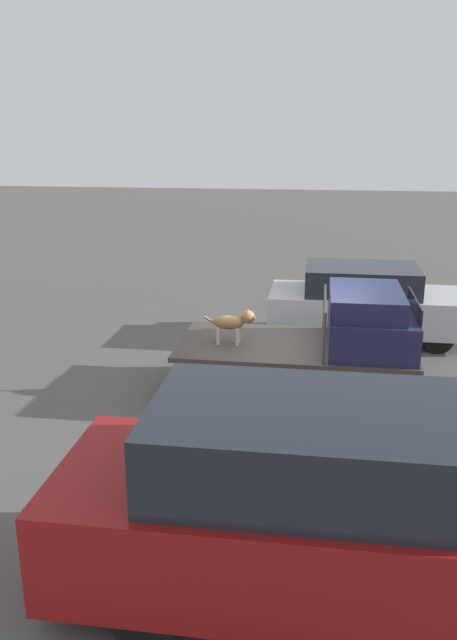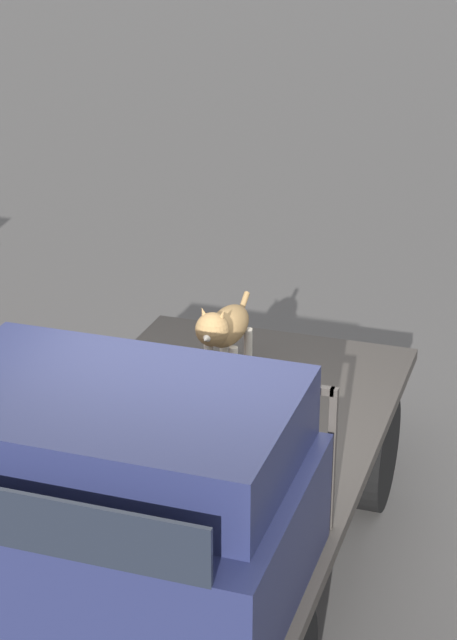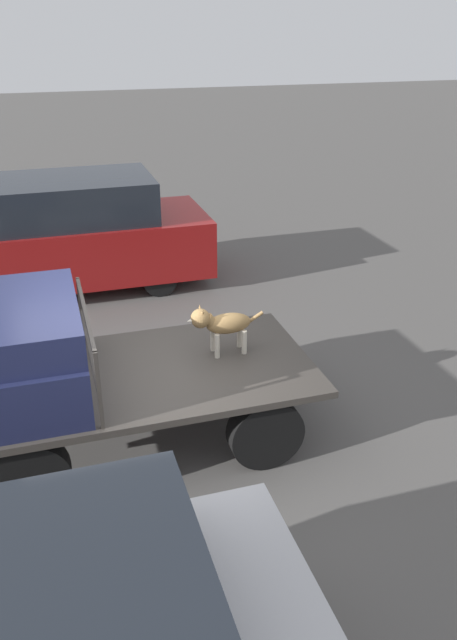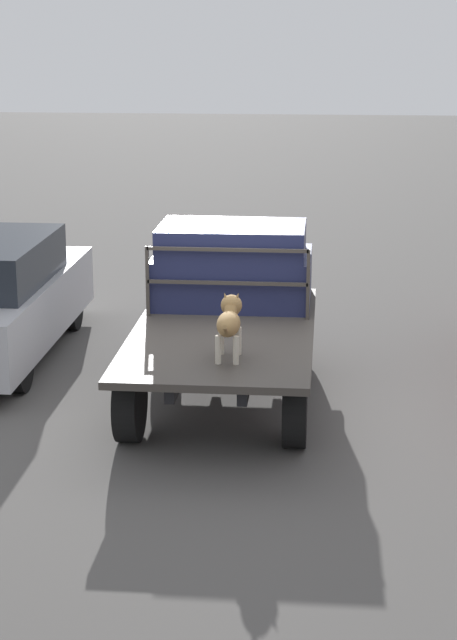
% 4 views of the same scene
% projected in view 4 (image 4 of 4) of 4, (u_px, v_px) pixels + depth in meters
% --- Properties ---
extents(ground_plane, '(80.00, 80.00, 0.00)m').
position_uv_depth(ground_plane, '(223.00, 402.00, 12.29)').
color(ground_plane, '#514F4C').
extents(flatbed_truck, '(3.95, 2.03, 0.88)m').
position_uv_depth(flatbed_truck, '(223.00, 350.00, 12.12)').
color(flatbed_truck, black).
rests_on(flatbed_truck, ground).
extents(truck_cab, '(1.38, 1.91, 0.98)m').
position_uv_depth(truck_cab, '(233.00, 265.00, 13.08)').
color(truck_cab, '#1E2347').
rests_on(truck_cab, flatbed_truck).
extents(truck_headboard, '(0.04, 1.91, 0.83)m').
position_uv_depth(truck_headboard, '(227.00, 271.00, 12.36)').
color(truck_headboard, '#3D3833').
rests_on(truck_headboard, flatbed_truck).
extents(dog, '(0.92, 0.24, 0.63)m').
position_uv_depth(dog, '(229.00, 320.00, 10.95)').
color(dog, beige).
rests_on(dog, flatbed_truck).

